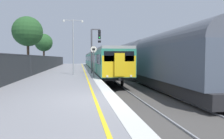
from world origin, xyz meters
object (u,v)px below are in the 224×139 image
Objects in this scene: freight_train_adjacent_track at (144,59)px; platform_lamp_mid at (73,42)px; background_tree_left at (44,43)px; speed_limit_sign at (94,57)px; signal_gantry at (94,46)px; background_tree_centre at (27,32)px; commuter_train_at_platform at (97,60)px.

platform_lamp_mid is (-7.68, -0.78, 1.67)m from freight_train_adjacent_track.
background_tree_left is at bearing 107.27° from platform_lamp_mid.
speed_limit_sign is at bearing -146.07° from freight_train_adjacent_track.
speed_limit_sign is at bearing -94.68° from signal_gantry.
freight_train_adjacent_track is 15.11m from background_tree_centre.
signal_gantry is at bearing -32.21° from background_tree_centre.
background_tree_left is at bearing 126.45° from freight_train_adjacent_track.
background_tree_left is (-7.83, 22.45, 2.74)m from speed_limit_sign.
background_tree_left reaches higher than speed_limit_sign.
platform_lamp_mid is at bearing -174.20° from freight_train_adjacent_track.
platform_lamp_mid is at bearing -103.51° from commuter_train_at_platform.
freight_train_adjacent_track is at bearing 33.93° from speed_limit_sign.
freight_train_adjacent_track is 4.36× the size of background_tree_left.
platform_lamp_mid reaches higher than signal_gantry.
commuter_train_at_platform is 6.70× the size of background_tree_left.
freight_train_adjacent_track is at bearing -23.08° from background_tree_centre.
freight_train_adjacent_track reaches higher than commuter_train_at_platform.
background_tree_centre is (0.12, -12.74, 0.47)m from background_tree_left.
background_tree_left reaches higher than freight_train_adjacent_track.
background_tree_centre is at bearing 147.79° from signal_gantry.
signal_gantry is at bearing 172.88° from freight_train_adjacent_track.
freight_train_adjacent_track is 5.70m from signal_gantry.
signal_gantry is at bearing 33.59° from platform_lamp_mid.
background_tree_centre is (-7.71, 9.71, 3.21)m from speed_limit_sign.
commuter_train_at_platform is at bearing -22.53° from background_tree_left.
freight_train_adjacent_track is (4.00, -14.51, 0.34)m from commuter_train_at_platform.
freight_train_adjacent_track is at bearing -74.57° from commuter_train_at_platform.
platform_lamp_mid reaches higher than commuter_train_at_platform.
commuter_train_at_platform is 7.53× the size of platform_lamp_mid.
background_tree_left reaches higher than signal_gantry.
background_tree_centre reaches higher than commuter_train_at_platform.
background_tree_left reaches higher than commuter_train_at_platform.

